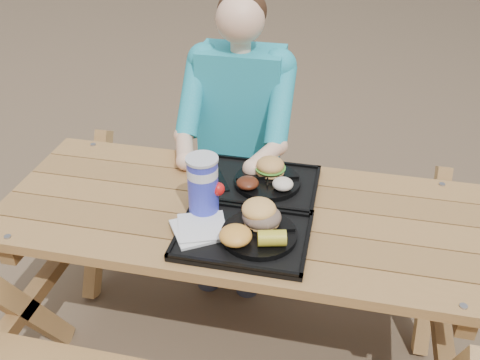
# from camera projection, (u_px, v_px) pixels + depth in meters

# --- Properties ---
(ground) EXTENTS (60.00, 60.00, 0.00)m
(ground) POSITION_uv_depth(u_px,v_px,m) (240.00, 345.00, 2.39)
(ground) COLOR #999999
(ground) RESTS_ON ground
(picnic_table) EXTENTS (1.80, 1.49, 0.75)m
(picnic_table) POSITION_uv_depth(u_px,v_px,m) (240.00, 283.00, 2.19)
(picnic_table) COLOR #999999
(picnic_table) RESTS_ON ground
(tray_near) EXTENTS (0.45, 0.35, 0.02)m
(tray_near) POSITION_uv_depth(u_px,v_px,m) (243.00, 236.00, 1.84)
(tray_near) COLOR black
(tray_near) RESTS_ON picnic_table
(tray_far) EXTENTS (0.45, 0.35, 0.02)m
(tray_far) POSITION_uv_depth(u_px,v_px,m) (259.00, 186.00, 2.10)
(tray_far) COLOR black
(tray_far) RESTS_ON picnic_table
(plate_near) EXTENTS (0.26, 0.26, 0.02)m
(plate_near) POSITION_uv_depth(u_px,v_px,m) (259.00, 234.00, 1.81)
(plate_near) COLOR black
(plate_near) RESTS_ON tray_near
(plate_far) EXTENTS (0.26, 0.26, 0.02)m
(plate_far) POSITION_uv_depth(u_px,v_px,m) (267.00, 181.00, 2.09)
(plate_far) COLOR black
(plate_far) RESTS_ON tray_far
(napkin_stack) EXTENTS (0.23, 0.23, 0.02)m
(napkin_stack) POSITION_uv_depth(u_px,v_px,m) (198.00, 229.00, 1.84)
(napkin_stack) COLOR silver
(napkin_stack) RESTS_ON tray_near
(soda_cup) EXTENTS (0.11, 0.11, 0.22)m
(soda_cup) POSITION_uv_depth(u_px,v_px,m) (203.00, 187.00, 1.88)
(soda_cup) COLOR #1A23C5
(soda_cup) RESTS_ON tray_near
(condiment_bbq) EXTENTS (0.05, 0.05, 0.03)m
(condiment_bbq) POSITION_uv_depth(u_px,v_px,m) (254.00, 208.00, 1.94)
(condiment_bbq) COLOR black
(condiment_bbq) RESTS_ON tray_near
(condiment_mustard) EXTENTS (0.05, 0.05, 0.03)m
(condiment_mustard) POSITION_uv_depth(u_px,v_px,m) (270.00, 212.00, 1.91)
(condiment_mustard) COLOR gold
(condiment_mustard) RESTS_ON tray_near
(sandwich) EXTENTS (0.13, 0.13, 0.13)m
(sandwich) POSITION_uv_depth(u_px,v_px,m) (262.00, 208.00, 1.82)
(sandwich) COLOR #F5AE56
(sandwich) RESTS_ON plate_near
(mac_cheese) EXTENTS (0.11, 0.11, 0.06)m
(mac_cheese) POSITION_uv_depth(u_px,v_px,m) (235.00, 235.00, 1.75)
(mac_cheese) COLOR gold
(mac_cheese) RESTS_ON plate_near
(corn_cob) EXTENTS (0.11, 0.11, 0.05)m
(corn_cob) POSITION_uv_depth(u_px,v_px,m) (272.00, 238.00, 1.74)
(corn_cob) COLOR gold
(corn_cob) RESTS_ON plate_near
(cutlery_far) EXTENTS (0.12, 0.18, 0.01)m
(cutlery_far) POSITION_uv_depth(u_px,v_px,m) (220.00, 179.00, 2.12)
(cutlery_far) COLOR black
(cutlery_far) RESTS_ON tray_far
(burger) EXTENTS (0.11, 0.11, 0.10)m
(burger) POSITION_uv_depth(u_px,v_px,m) (270.00, 162.00, 2.10)
(burger) COLOR #D6944B
(burger) RESTS_ON plate_far
(baked_beans) EXTENTS (0.09, 0.09, 0.04)m
(baked_beans) POSITION_uv_depth(u_px,v_px,m) (248.00, 183.00, 2.03)
(baked_beans) COLOR #552111
(baked_beans) RESTS_ON plate_far
(potato_salad) EXTENTS (0.08, 0.08, 0.04)m
(potato_salad) POSITION_uv_depth(u_px,v_px,m) (283.00, 184.00, 2.02)
(potato_salad) COLOR beige
(potato_salad) RESTS_ON plate_far
(diner) EXTENTS (0.48, 0.84, 1.28)m
(diner) POSITION_uv_depth(u_px,v_px,m) (241.00, 148.00, 2.60)
(diner) COLOR #1C8FC5
(diner) RESTS_ON ground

